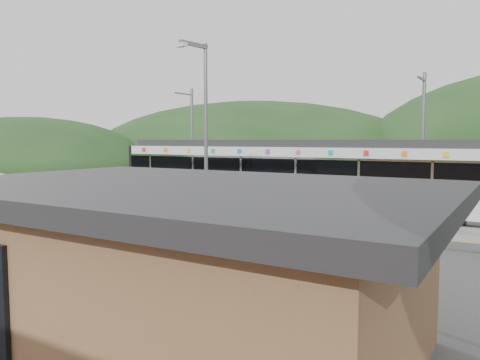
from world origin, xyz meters
The scene contains 9 objects.
ground centered at (0.00, 0.00, 0.00)m, with size 120.00×120.00×0.00m, color #4C4C4F.
hills centered at (6.19, 5.29, 0.00)m, with size 146.00×149.00×26.00m.
platform centered at (0.00, 3.30, 0.15)m, with size 26.00×3.20×0.30m, color #9E9E99.
yellow_line centered at (0.00, 2.00, 0.30)m, with size 26.00×0.10×0.01m, color yellow.
train centered at (1.65, 6.00, 2.06)m, with size 20.44×3.01×3.74m.
catenary_mast_west centered at (-7.00, 8.56, 3.65)m, with size 0.18×1.80×7.00m.
catenary_mast_east centered at (7.00, 8.56, 3.65)m, with size 0.18×1.80×7.00m.
station_shelter centered at (6.00, -9.01, 1.55)m, with size 9.20×6.20×3.00m.
lamp_post centered at (2.48, -3.38, 4.04)m, with size 0.37×1.20×6.79m.
Camera 1 is at (11.21, -15.56, 3.76)m, focal length 35.00 mm.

